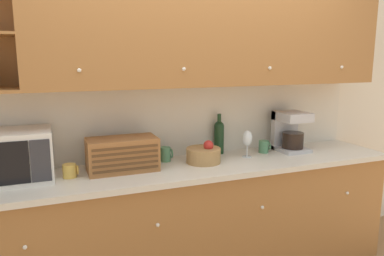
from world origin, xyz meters
TOP-DOWN VIEW (x-y plane):
  - wall_back at (0.00, 0.03)m, footprint 5.52×0.06m
  - counter_unit at (0.00, -0.29)m, footprint 3.14×0.62m
  - backsplash_panel at (0.00, -0.01)m, footprint 3.12×0.01m
  - upper_cabinets at (0.16, -0.18)m, footprint 3.12×0.39m
  - microwave at (-1.24, -0.21)m, footprint 0.52×0.38m
  - mug at (-0.89, -0.27)m, footprint 0.10×0.09m
  - bread_box at (-0.54, -0.25)m, footprint 0.48×0.25m
  - mug_patterned_third at (-0.18, -0.13)m, footprint 0.09×0.08m
  - fruit_basket at (0.07, -0.27)m, footprint 0.26×0.26m
  - wine_bottle at (0.29, -0.06)m, footprint 0.08×0.08m
  - wine_glass at (0.45, -0.26)m, footprint 0.08×0.08m
  - mug_blue_second at (0.65, -0.18)m, footprint 0.09×0.08m
  - coffee_maker at (0.89, -0.19)m, footprint 0.24×0.26m

SIDE VIEW (x-z plane):
  - counter_unit at x=0.00m, z-range 0.00..0.91m
  - mug at x=-0.89m, z-range 0.91..0.99m
  - mug_blue_second at x=0.65m, z-range 0.91..1.01m
  - mug_patterned_third at x=-0.18m, z-range 0.91..1.01m
  - fruit_basket at x=0.07m, z-range 0.88..1.05m
  - bread_box at x=-0.54m, z-range 0.90..1.14m
  - wine_glass at x=0.45m, z-range 0.94..1.16m
  - wine_bottle at x=0.29m, z-range 0.89..1.22m
  - microwave at x=-1.24m, z-range 0.90..1.23m
  - coffee_maker at x=0.89m, z-range 0.91..1.24m
  - backsplash_panel at x=0.00m, z-range 0.90..1.47m
  - wall_back at x=0.00m, z-range 0.00..2.60m
  - upper_cabinets at x=0.16m, z-range 1.47..2.19m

